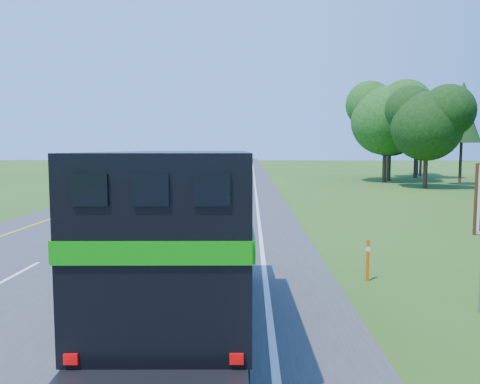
{
  "coord_description": "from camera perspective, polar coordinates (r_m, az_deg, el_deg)",
  "views": [
    {
      "loc": [
        5.09,
        -2.27,
        3.73
      ],
      "look_at": [
        4.55,
        20.4,
        1.63
      ],
      "focal_mm": 35.0,
      "sensor_mm": 36.0,
      "label": 1
    }
  ],
  "objects": [
    {
      "name": "road",
      "position": [
        52.65,
        -4.2,
        1.23
      ],
      "size": [
        15.0,
        260.0,
        0.04
      ],
      "primitive_type": "cube",
      "color": "#38383A",
      "rests_on": "ground"
    },
    {
      "name": "lane_markings",
      "position": [
        52.65,
        -4.2,
        1.26
      ],
      "size": [
        11.15,
        260.0,
        0.01
      ],
      "color": "yellow",
      "rests_on": "road"
    },
    {
      "name": "horse_truck",
      "position": [
        9.69,
        -6.74,
        -5.13
      ],
      "size": [
        2.8,
        8.29,
        3.64
      ],
      "rotation": [
        0.0,
        0.0,
        0.03
      ],
      "color": "black",
      "rests_on": "road"
    },
    {
      "name": "white_suv",
      "position": [
        57.43,
        -6.85,
        2.41
      ],
      "size": [
        3.09,
        6.22,
        1.69
      ],
      "primitive_type": "imported",
      "rotation": [
        0.0,
        0.0,
        0.05
      ],
      "color": "silver",
      "rests_on": "road"
    },
    {
      "name": "far_car",
      "position": [
        104.06,
        -3.3,
        3.73
      ],
      "size": [
        2.29,
        5.2,
        1.74
      ],
      "primitive_type": "imported",
      "rotation": [
        0.0,
        0.0,
        0.05
      ],
      "color": "#BAB9C1",
      "rests_on": "road"
    },
    {
      "name": "delineator",
      "position": [
        13.78,
        15.31,
        -7.88
      ],
      "size": [
        0.1,
        0.05,
        1.19
      ],
      "color": "#DB520B",
      "rests_on": "ground"
    }
  ]
}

